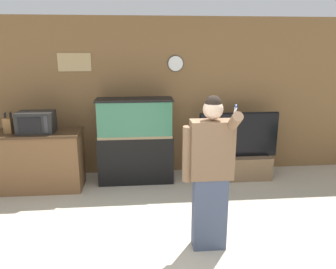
% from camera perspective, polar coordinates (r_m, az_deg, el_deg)
% --- Properties ---
extents(wall_back_paneled, '(10.00, 0.08, 2.60)m').
position_cam_1_polar(wall_back_paneled, '(5.53, -5.77, 6.40)').
color(wall_back_paneled, brown).
rests_on(wall_back_paneled, ground_plane).
extents(counter_island, '(1.50, 0.58, 0.90)m').
position_cam_1_polar(counter_island, '(5.38, -22.51, -4.25)').
color(counter_island, brown).
rests_on(counter_island, ground_plane).
extents(microwave, '(0.51, 0.36, 0.31)m').
position_cam_1_polar(microwave, '(5.16, -21.97, 2.03)').
color(microwave, black).
rests_on(microwave, counter_island).
extents(knife_block, '(0.11, 0.11, 0.31)m').
position_cam_1_polar(knife_block, '(5.30, -26.07, 1.44)').
color(knife_block, brown).
rests_on(knife_block, counter_island).
extents(aquarium_on_stand, '(1.18, 0.44, 1.35)m').
position_cam_1_polar(aquarium_on_stand, '(5.23, -5.69, -1.11)').
color(aquarium_on_stand, black).
rests_on(aquarium_on_stand, ground_plane).
extents(tv_on_stand, '(1.30, 0.40, 1.11)m').
position_cam_1_polar(tv_on_stand, '(5.55, 12.02, -4.24)').
color(tv_on_stand, brown).
rests_on(tv_on_stand, ground_plane).
extents(person_standing, '(0.53, 0.40, 1.67)m').
position_cam_1_polar(person_standing, '(3.43, 7.33, -6.53)').
color(person_standing, '#424C66').
rests_on(person_standing, ground_plane).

